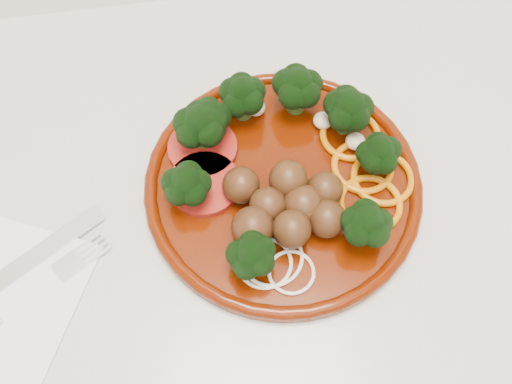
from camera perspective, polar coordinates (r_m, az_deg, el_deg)
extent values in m
cube|color=beige|center=(1.03, -1.43, -12.76)|extent=(2.40, 0.60, 0.87)
cube|color=beige|center=(0.61, -2.37, -1.48)|extent=(2.40, 0.60, 0.03)
cylinder|color=#461001|center=(0.60, 2.70, 0.60)|extent=(0.29, 0.29, 0.01)
torus|color=#461001|center=(0.59, 2.72, 0.87)|extent=(0.29, 0.29, 0.01)
sphere|color=#4C2813|center=(0.57, -1.51, 0.75)|extent=(0.04, 0.04, 0.04)
sphere|color=#4C2813|center=(0.56, 1.19, -1.29)|extent=(0.04, 0.04, 0.04)
sphere|color=#4C2813|center=(0.56, 7.10, -2.63)|extent=(0.04, 0.04, 0.04)
sphere|color=#4C2813|center=(0.55, 3.57, -3.95)|extent=(0.04, 0.04, 0.04)
sphere|color=#4C2813|center=(0.57, 3.21, 1.03)|extent=(0.04, 0.04, 0.04)
sphere|color=#4C2813|center=(0.56, 4.73, -1.31)|extent=(0.04, 0.04, 0.04)
sphere|color=#4C2813|center=(0.57, 6.90, 0.31)|extent=(0.04, 0.04, 0.04)
sphere|color=#4C2813|center=(0.55, -0.34, -3.59)|extent=(0.04, 0.04, 0.04)
torus|color=#B96206|center=(0.61, 10.62, 2.54)|extent=(0.07, 0.07, 0.01)
torus|color=#B96206|center=(0.59, 11.34, -1.14)|extent=(0.07, 0.07, 0.01)
torus|color=#B96206|center=(0.63, 9.43, 5.64)|extent=(0.07, 0.07, 0.01)
torus|color=#B96206|center=(0.61, 12.53, 1.38)|extent=(0.07, 0.07, 0.01)
cylinder|color=#720A07|center=(0.61, -5.36, 4.40)|extent=(0.07, 0.07, 0.01)
cylinder|color=#720A07|center=(0.59, -5.19, 0.81)|extent=(0.07, 0.07, 0.01)
torus|color=beige|center=(0.55, 0.86, -7.08)|extent=(0.05, 0.05, 0.00)
torus|color=beige|center=(0.55, 3.55, -8.00)|extent=(0.05, 0.05, 0.00)
torus|color=beige|center=(0.55, 1.53, -6.45)|extent=(0.06, 0.06, 0.00)
ellipsoid|color=#C6B793|center=(0.63, 6.67, 7.06)|extent=(0.02, 0.02, 0.01)
ellipsoid|color=#C6B793|center=(0.63, -0.02, 8.38)|extent=(0.02, 0.02, 0.01)
ellipsoid|color=#C6B793|center=(0.62, 9.89, 4.96)|extent=(0.02, 0.02, 0.01)
cube|color=white|center=(0.61, -24.10, -9.40)|extent=(0.20, 0.20, 0.00)
cube|color=silver|center=(0.60, -20.11, -5.29)|extent=(0.11, 0.08, 0.00)
cube|color=silver|center=(0.59, -18.21, -7.06)|extent=(0.04, 0.03, 0.00)
cube|color=silver|center=(0.59, -15.56, -6.22)|extent=(0.03, 0.02, 0.00)
cube|color=silver|center=(0.59, -15.90, -5.77)|extent=(0.03, 0.02, 0.00)
cube|color=silver|center=(0.59, -16.24, -5.33)|extent=(0.03, 0.02, 0.00)
cube|color=silver|center=(0.59, -16.58, -4.89)|extent=(0.03, 0.02, 0.00)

